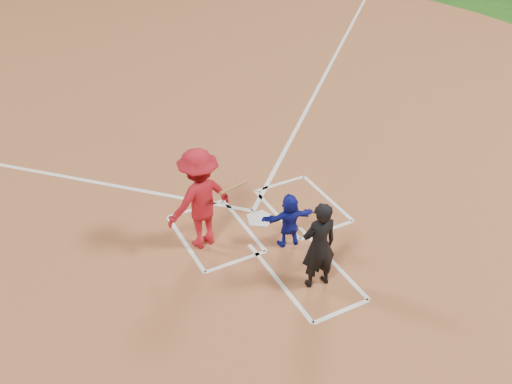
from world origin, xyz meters
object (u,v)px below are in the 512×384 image
home_plate (260,219)px  catcher (289,220)px  umpire (319,246)px  batter_at_plate (200,199)px

home_plate → catcher: (0.12, -0.91, 0.53)m
catcher → umpire: umpire is taller
catcher → batter_at_plate: size_ratio=0.55×
umpire → batter_at_plate: size_ratio=0.84×
catcher → batter_at_plate: bearing=-17.3°
batter_at_plate → umpire: bearing=-56.3°
catcher → umpire: bearing=95.3°
catcher → umpire: size_ratio=0.65×
catcher → umpire: (-0.12, -1.14, 0.29)m
home_plate → catcher: size_ratio=0.56×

